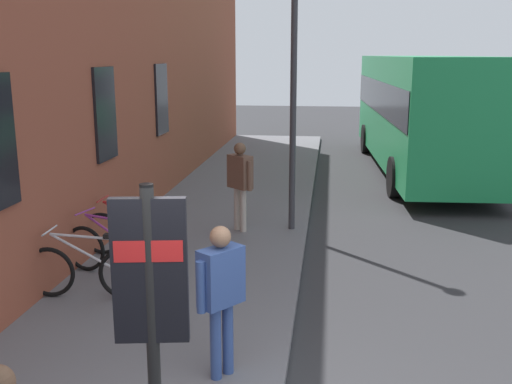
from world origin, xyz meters
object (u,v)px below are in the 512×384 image
(pedestrian_by_facade, at_px, (240,177))
(bicycle_end_of_row, at_px, (132,233))
(bicycle_leaning_wall, at_px, (114,251))
(transit_info_sign, at_px, (151,291))
(street_lamp, at_px, (294,66))
(bicycle_under_window, at_px, (87,271))
(pedestrian_crossing_street, at_px, (221,286))
(city_bus, at_px, (421,107))

(pedestrian_by_facade, bearing_deg, bicycle_end_of_row, 136.77)
(bicycle_leaning_wall, distance_m, transit_info_sign, 4.84)
(street_lamp, bearing_deg, transit_info_sign, 175.34)
(bicycle_under_window, height_order, bicycle_leaning_wall, same)
(bicycle_leaning_wall, relative_size, pedestrian_crossing_street, 1.07)
(bicycle_leaning_wall, bearing_deg, pedestrian_by_facade, -30.94)
(bicycle_under_window, height_order, pedestrian_by_facade, pedestrian_by_facade)
(bicycle_leaning_wall, relative_size, city_bus, 0.16)
(bicycle_leaning_wall, bearing_deg, city_bus, -31.03)
(transit_info_sign, height_order, city_bus, city_bus)
(pedestrian_by_facade, height_order, pedestrian_crossing_street, pedestrian_by_facade)
(transit_info_sign, xyz_separation_m, city_bus, (13.92, -3.88, 0.20))
(bicycle_leaning_wall, distance_m, bicycle_end_of_row, 0.91)
(bicycle_under_window, distance_m, street_lamp, 5.25)
(bicycle_under_window, height_order, street_lamp, street_lamp)
(transit_info_sign, relative_size, pedestrian_by_facade, 1.42)
(pedestrian_by_facade, bearing_deg, bicycle_under_window, 155.17)
(bicycle_under_window, relative_size, pedestrian_crossing_street, 1.09)
(bicycle_end_of_row, distance_m, pedestrian_crossing_street, 4.22)
(bicycle_end_of_row, relative_size, street_lamp, 0.34)
(transit_info_sign, xyz_separation_m, pedestrian_by_facade, (6.85, 0.38, -0.56))
(bicycle_under_window, relative_size, city_bus, 0.17)
(bicycle_under_window, relative_size, bicycle_leaning_wall, 1.02)
(transit_info_sign, bearing_deg, pedestrian_by_facade, 3.20)
(bicycle_under_window, bearing_deg, pedestrian_by_facade, -24.83)
(transit_info_sign, distance_m, pedestrian_by_facade, 6.88)
(bicycle_end_of_row, bearing_deg, bicycle_under_window, 178.78)
(pedestrian_by_facade, bearing_deg, transit_info_sign, -176.80)
(pedestrian_crossing_street, bearing_deg, bicycle_end_of_row, 31.16)
(pedestrian_crossing_street, height_order, street_lamp, street_lamp)
(bicycle_under_window, bearing_deg, pedestrian_crossing_street, -128.96)
(pedestrian_crossing_street, bearing_deg, transit_info_sign, 172.30)
(bicycle_under_window, bearing_deg, transit_info_sign, -149.71)
(pedestrian_by_facade, bearing_deg, pedestrian_crossing_street, -173.45)
(bicycle_leaning_wall, xyz_separation_m, pedestrian_by_facade, (2.57, -1.54, 0.64))
(bicycle_under_window, xyz_separation_m, bicycle_leaning_wall, (0.89, -0.06, 0.00))
(bicycle_leaning_wall, distance_m, street_lamp, 4.63)
(bicycle_under_window, relative_size, street_lamp, 0.34)
(bicycle_end_of_row, distance_m, pedestrian_by_facade, 2.37)
(bicycle_under_window, xyz_separation_m, pedestrian_by_facade, (3.46, -1.60, 0.64))
(transit_info_sign, height_order, pedestrian_by_facade, transit_info_sign)
(bicycle_leaning_wall, relative_size, transit_info_sign, 0.72)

